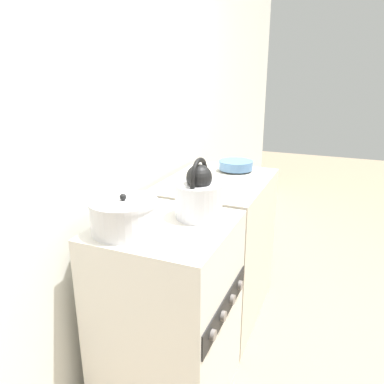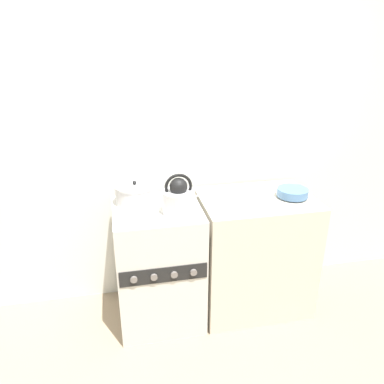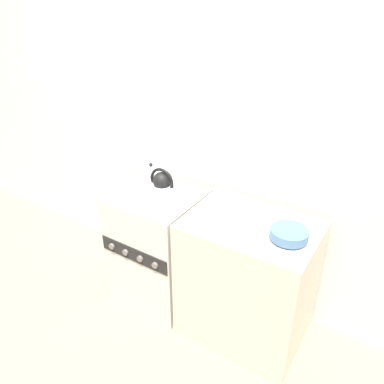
{
  "view_description": "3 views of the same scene",
  "coord_description": "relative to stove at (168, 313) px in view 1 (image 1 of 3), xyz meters",
  "views": [
    {
      "loc": [
        -1.32,
        -0.4,
        1.52
      ],
      "look_at": [
        0.28,
        0.27,
        0.96
      ],
      "focal_mm": 35.0,
      "sensor_mm": 36.0,
      "label": 1
    },
    {
      "loc": [
        -0.22,
        -1.98,
        1.96
      ],
      "look_at": [
        0.23,
        0.25,
        1.0
      ],
      "focal_mm": 35.0,
      "sensor_mm": 36.0,
      "label": 2
    },
    {
      "loc": [
        1.43,
        -1.5,
        2.15
      ],
      "look_at": [
        0.29,
        0.28,
        1.0
      ],
      "focal_mm": 35.0,
      "sensor_mm": 36.0,
      "label": 3
    }
  ],
  "objects": [
    {
      "name": "kettle",
      "position": [
        0.13,
        -0.1,
        0.55
      ],
      "size": [
        0.26,
        0.21,
        0.27
      ],
      "color": "silver",
      "rests_on": "stove"
    },
    {
      "name": "stove",
      "position": [
        0.0,
        0.0,
        0.0
      ],
      "size": [
        0.59,
        0.57,
        0.89
      ],
      "color": "beige",
      "rests_on": "ground_plane"
    },
    {
      "name": "wall_back",
      "position": [
        0.0,
        0.38,
        0.8
      ],
      "size": [
        7.0,
        0.06,
        2.5
      ],
      "color": "silver",
      "rests_on": "ground_plane"
    },
    {
      "name": "cooking_pot",
      "position": [
        -0.13,
        0.12,
        0.51
      ],
      "size": [
        0.28,
        0.28,
        0.16
      ],
      "color": "silver",
      "rests_on": "stove"
    },
    {
      "name": "counter",
      "position": [
        0.72,
        0.02,
        0.0
      ],
      "size": [
        0.8,
        0.58,
        0.9
      ],
      "color": "beige",
      "rests_on": "ground_plane"
    },
    {
      "name": "enamel_bowl",
      "position": [
        0.96,
        -0.03,
        0.49
      ],
      "size": [
        0.22,
        0.22,
        0.07
      ],
      "color": "#4C729E",
      "rests_on": "counter"
    }
  ]
}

